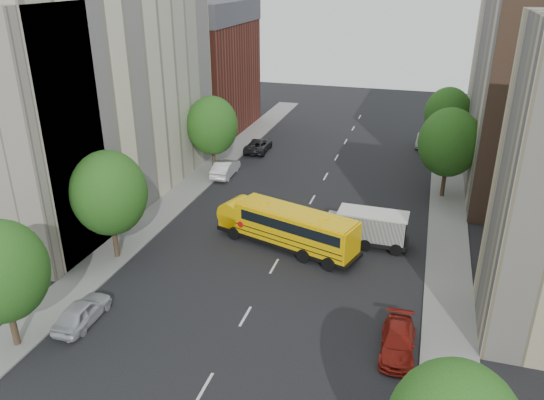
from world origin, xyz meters
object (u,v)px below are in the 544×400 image
at_px(street_tree_5, 448,113).
at_px(parked_car_2, 258,145).
at_px(street_tree_4, 449,143).
at_px(school_bus, 286,225).
at_px(street_tree_2, 212,126).
at_px(safari_truck, 366,227).
at_px(parked_car_1, 225,168).
at_px(parked_car_5, 423,141).
at_px(parked_car_0, 82,312).
at_px(street_tree_1, 109,193).
at_px(parked_car_3, 398,342).
at_px(street_tree_0, 1,272).

bearing_deg(street_tree_5, parked_car_2, -167.54).
distance_m(street_tree_4, school_bus, 17.38).
height_order(street_tree_2, safari_truck, street_tree_2).
bearing_deg(street_tree_2, school_bus, -49.85).
bearing_deg(street_tree_2, street_tree_5, 28.61).
bearing_deg(safari_truck, parked_car_2, 129.09).
relative_size(parked_car_1, parked_car_2, 0.94).
height_order(street_tree_4, parked_car_5, street_tree_4).
bearing_deg(parked_car_0, street_tree_1, -74.65).
height_order(parked_car_0, parked_car_2, parked_car_0).
bearing_deg(safari_truck, street_tree_1, -155.67).
bearing_deg(parked_car_3, street_tree_4, 83.04).
distance_m(street_tree_2, street_tree_4, 22.00).
height_order(street_tree_0, parked_car_1, street_tree_0).
bearing_deg(school_bus, parked_car_1, 145.22).
bearing_deg(street_tree_4, street_tree_2, 180.00).
bearing_deg(street_tree_5, parked_car_5, 127.37).
xyz_separation_m(street_tree_0, street_tree_5, (22.00, 40.00, 0.06)).
xyz_separation_m(street_tree_1, street_tree_4, (22.00, 18.00, 0.12)).
bearing_deg(street_tree_0, parked_car_0, 51.89).
height_order(parked_car_1, parked_car_2, parked_car_1).
distance_m(parked_car_0, parked_car_1, 24.58).
bearing_deg(school_bus, street_tree_4, 67.44).
height_order(street_tree_0, street_tree_1, street_tree_1).
relative_size(street_tree_1, parked_car_3, 1.80).
height_order(street_tree_4, safari_truck, street_tree_4).
relative_size(street_tree_4, safari_truck, 1.29).
bearing_deg(parked_car_5, street_tree_5, -49.54).
relative_size(street_tree_0, parked_car_1, 1.56).
relative_size(parked_car_2, parked_car_5, 1.25).
distance_m(safari_truck, parked_car_3, 12.06).
relative_size(street_tree_4, parked_car_3, 1.85).
bearing_deg(parked_car_5, safari_truck, -94.02).
bearing_deg(parked_car_1, street_tree_0, 84.54).
xyz_separation_m(street_tree_0, parked_car_5, (19.80, 42.88, -3.98)).
distance_m(street_tree_1, parked_car_5, 38.62).
relative_size(street_tree_0, street_tree_5, 0.99).
bearing_deg(parked_car_2, school_bus, 110.31).
bearing_deg(street_tree_4, parked_car_1, -178.25).
xyz_separation_m(street_tree_5, parked_car_2, (-19.80, -4.38, -4.00)).
height_order(school_bus, parked_car_1, school_bus).
bearing_deg(parked_car_1, safari_truck, 143.13).
xyz_separation_m(school_bus, safari_truck, (5.59, 2.02, -0.34)).
relative_size(street_tree_1, parked_car_2, 1.57).
height_order(street_tree_5, parked_car_2, street_tree_5).
height_order(street_tree_2, parked_car_0, street_tree_2).
distance_m(street_tree_5, parked_car_0, 42.33).
xyz_separation_m(street_tree_2, parked_car_5, (19.80, 14.88, -4.16)).
bearing_deg(parked_car_2, street_tree_4, 156.21).
bearing_deg(street_tree_4, street_tree_1, -140.71).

